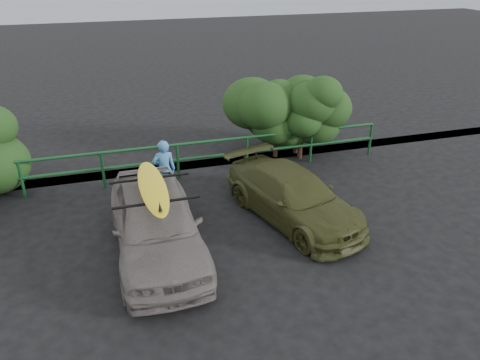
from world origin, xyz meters
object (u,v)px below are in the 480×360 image
(guardrail, at_px, (141,165))
(olive_vehicle, at_px, (293,196))
(surfboard, at_px, (153,187))
(sedan, at_px, (156,223))
(man, at_px, (164,170))

(guardrail, xyz_separation_m, olive_vehicle, (3.21, -2.95, 0.06))
(olive_vehicle, relative_size, surfboard, 1.58)
(sedan, xyz_separation_m, man, (0.53, 2.40, 0.06))
(guardrail, bearing_deg, sedan, -90.66)
(surfboard, bearing_deg, man, 77.25)
(guardrail, distance_m, man, 1.21)
(olive_vehicle, bearing_deg, surfboard, 173.12)
(olive_vehicle, distance_m, surfboard, 3.43)
(sedan, distance_m, surfboard, 0.82)
(sedan, bearing_deg, surfboard, 89.70)
(olive_vehicle, distance_m, man, 3.31)
(guardrail, xyz_separation_m, sedan, (-0.04, -3.48, 0.21))
(sedan, xyz_separation_m, surfboard, (0.00, 0.00, 0.82))
(guardrail, relative_size, man, 8.85)
(guardrail, height_order, man, man)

